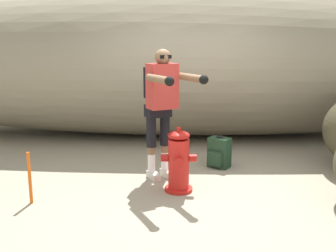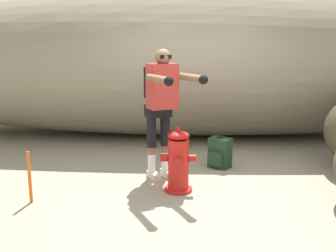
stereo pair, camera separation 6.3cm
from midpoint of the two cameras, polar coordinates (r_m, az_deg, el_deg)
name	(u,v)px [view 2 (the right image)]	position (r m, az deg, el deg)	size (l,w,h in m)	color
ground_plane	(191,193)	(4.86, 3.69, -9.75)	(56.00, 56.00, 0.04)	gray
dirt_embankment	(189,64)	(7.70, 3.38, 9.07)	(15.44, 3.20, 2.78)	gray
fire_hydrant	(178,162)	(4.75, 1.90, -5.28)	(0.43, 0.39, 0.80)	red
utility_worker	(162,98)	(5.02, -0.58, 4.06)	(0.81, 1.04, 1.71)	beige
spare_backpack	(220,153)	(5.74, 7.87, -3.93)	(0.36, 0.36, 0.47)	#1E3823
pine_tree_left	(205,10)	(12.71, 5.52, 16.53)	(2.87, 2.87, 5.26)	#47331E
pine_tree_center	(267,11)	(15.46, 14.38, 15.90)	(2.43, 2.43, 5.32)	#47331E
survey_stake	(30,177)	(4.69, -19.19, -7.09)	(0.04, 0.04, 0.60)	#E55914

